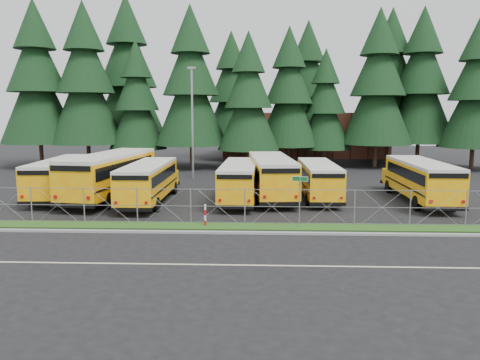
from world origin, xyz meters
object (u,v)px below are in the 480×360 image
at_px(bus_6, 318,181).
at_px(bus_east, 419,181).
at_px(street_sign, 300,191).
at_px(light_standard, 192,119).
at_px(bus_4, 240,182).
at_px(bus_0, 64,178).
at_px(bus_5, 271,177).
at_px(bus_1, 113,176).
at_px(striped_bollard, 205,215).
at_px(bus_2, 150,183).

height_order(bus_6, bus_east, bus_east).
height_order(bus_east, street_sign, bus_east).
relative_size(street_sign, light_standard, 0.28).
distance_m(bus_4, bus_6, 5.66).
bearing_deg(bus_6, street_sign, -103.96).
xyz_separation_m(bus_0, bus_east, (25.14, -0.62, 0.03)).
distance_m(bus_0, bus_5, 14.97).
distance_m(bus_0, bus_east, 25.15).
relative_size(bus_6, street_sign, 3.49).
bearing_deg(bus_5, bus_4, -153.82).
bearing_deg(bus_4, bus_1, 177.99).
relative_size(striped_bollard, light_standard, 0.12).
distance_m(bus_2, light_standard, 12.40).
bearing_deg(street_sign, bus_0, 152.36).
distance_m(street_sign, light_standard, 20.48).
xyz_separation_m(bus_6, bus_east, (6.82, -0.93, 0.13)).
relative_size(bus_east, light_standard, 1.07).
bearing_deg(striped_bollard, bus_1, 133.48).
xyz_separation_m(bus_6, light_standard, (-10.32, 9.59, 4.21)).
xyz_separation_m(bus_2, striped_bollard, (4.54, -6.46, -0.76)).
distance_m(bus_0, bus_2, 6.87).
distance_m(bus_0, bus_6, 18.33).
relative_size(bus_0, bus_2, 1.02).
bearing_deg(bus_0, bus_6, -2.76).
height_order(bus_0, bus_east, bus_east).
relative_size(bus_1, street_sign, 4.41).
bearing_deg(bus_2, light_standard, 83.12).
height_order(bus_1, bus_6, bus_1).
height_order(bus_5, light_standard, light_standard).
xyz_separation_m(bus_5, street_sign, (1.29, -9.03, 0.55)).
bearing_deg(striped_bollard, bus_2, 125.10).
distance_m(bus_5, light_standard, 12.35).
bearing_deg(striped_bollard, bus_4, 77.89).
distance_m(bus_2, bus_6, 11.84).
distance_m(bus_2, bus_5, 8.60).
bearing_deg(street_sign, bus_east, 41.64).
height_order(bus_6, light_standard, light_standard).
relative_size(bus_2, bus_6, 1.06).
height_order(bus_2, light_standard, light_standard).
bearing_deg(striped_bollard, bus_east, 28.44).
height_order(bus_0, light_standard, light_standard).
distance_m(bus_1, bus_4, 9.12).
xyz_separation_m(bus_4, light_standard, (-4.77, 10.72, 4.17)).
relative_size(bus_0, striped_bollard, 8.83).
relative_size(bus_4, striped_bollard, 8.47).
bearing_deg(bus_5, striped_bollard, -118.59).
xyz_separation_m(bus_5, light_standard, (-6.96, 9.38, 4.01)).
height_order(bus_0, bus_4, bus_0).
height_order(bus_4, light_standard, light_standard).
xyz_separation_m(striped_bollard, light_standard, (-3.19, 18.07, 4.90)).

